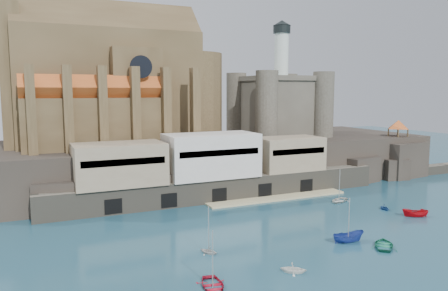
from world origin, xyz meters
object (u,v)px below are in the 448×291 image
boat_1 (293,273)px  castle_keep (278,103)px  church (119,87)px  pavilion (398,125)px  boat_0 (213,287)px  boat_2 (348,242)px

boat_1 → castle_keep: bearing=6.9°
church → castle_keep: (40.21, -0.78, -3.81)m
castle_keep → pavilion: 30.50m
pavilion → boat_1: pavilion is taller
pavilion → boat_0: 78.91m
church → boat_1: size_ratio=15.40×
church → boat_1: (9.00, -55.38, -22.13)m
boat_0 → castle_keep: bearing=63.8°
castle_keep → pavilion: bearing=-30.2°
boat_1 → boat_2: 14.15m
church → boat_2: size_ratio=9.61×
pavilion → boat_1: size_ratio=2.10×
boat_2 → pavilion: bearing=-45.8°
church → boat_2: church is taller
church → boat_0: size_ratio=9.32×
church → castle_keep: 40.39m
church → boat_0: church is taller
church → pavilion: 68.65m
boat_0 → boat_1: (10.19, -0.39, 0.00)m
boat_0 → boat_2: (23.17, 5.24, 0.00)m
pavilion → boat_2: 57.10m
castle_keep → boat_1: castle_keep is taller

